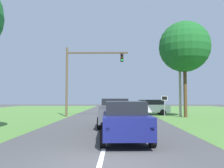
{
  "coord_description": "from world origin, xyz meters",
  "views": [
    {
      "loc": [
        0.53,
        -7.52,
        2.0
      ],
      "look_at": [
        0.02,
        16.34,
        3.42
      ],
      "focal_mm": 38.46,
      "sensor_mm": 36.0,
      "label": 1
    }
  ],
  "objects": [
    {
      "name": "pickup_truck_lead",
      "position": [
        0.39,
        9.48,
        1.01
      ],
      "size": [
        2.27,
        5.51,
        1.97
      ],
      "color": "#4C515B",
      "rests_on": "ground_plane"
    },
    {
      "name": "utility_pole_right",
      "position": [
        7.46,
        18.94,
        4.88
      ],
      "size": [
        0.28,
        0.28,
        9.76
      ],
      "primitive_type": "cylinder",
      "color": "#9E998E",
      "rests_on": "ground_plane"
    },
    {
      "name": "crossing_suv_far",
      "position": [
        4.39,
        21.45,
        0.96
      ],
      "size": [
        4.84,
        2.15,
        1.82
      ],
      "color": "silver",
      "rests_on": "ground_plane"
    },
    {
      "name": "red_suv_near",
      "position": [
        0.88,
        3.92,
        0.98
      ],
      "size": [
        2.42,
        5.05,
        1.85
      ],
      "color": "navy",
      "rests_on": "ground_plane"
    },
    {
      "name": "ground_plane",
      "position": [
        0.0,
        9.87,
        0.0
      ],
      "size": [
        120.0,
        120.0,
        0.0
      ],
      "primitive_type": "plane",
      "color": "#424244"
    },
    {
      "name": "traffic_light",
      "position": [
        -3.25,
        18.61,
        4.98
      ],
      "size": [
        6.86,
        0.4,
        7.6
      ],
      "color": "brown",
      "rests_on": "ground_plane"
    },
    {
      "name": "keep_moving_sign",
      "position": [
        5.28,
        16.66,
        1.51
      ],
      "size": [
        0.6,
        0.09,
        2.36
      ],
      "color": "gray",
      "rests_on": "ground_plane"
    },
    {
      "name": "oak_tree_right",
      "position": [
        7.73,
        17.94,
        7.48
      ],
      "size": [
        5.41,
        5.41,
        10.2
      ],
      "color": "#4C351E",
      "rests_on": "ground_plane"
    }
  ]
}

